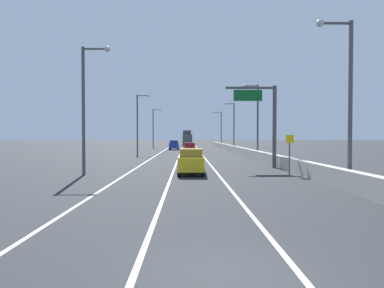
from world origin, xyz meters
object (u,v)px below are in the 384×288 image
Objects in this scene: lamp_post_left_far at (154,125)px; overhead_sign_gantry at (267,116)px; lamp_post_left_near at (87,101)px; car_blue_2 at (174,145)px; lamp_post_right_near at (346,90)px; lamp_post_left_mid at (139,120)px; lamp_post_right_fourth at (220,126)px; car_yellow_1 at (191,161)px; lamp_post_right_third at (233,123)px; lamp_post_right_second at (256,116)px; box_truck at (187,139)px; car_red_0 at (190,149)px; speed_advisory_sign at (290,151)px.

overhead_sign_gantry is at bearing -73.94° from lamp_post_left_far.
car_blue_2 is (4.73, 46.27, -4.55)m from lamp_post_left_near.
lamp_post_right_near and lamp_post_left_mid have the same top height.
lamp_post_right_fourth reaches higher than car_yellow_1.
lamp_post_right_fourth is (-0.01, 73.40, 0.00)m from lamp_post_right_near.
lamp_post_right_third is 1.00× the size of lamp_post_right_fourth.
lamp_post_right_near is 2.05× the size of car_yellow_1.
lamp_post_right_second reaches higher than car_yellow_1.
lamp_post_left_far is 10.27m from box_truck.
lamp_post_left_mid is at bearing 115.48° from lamp_post_right_near.
lamp_post_right_fourth is (0.23, 48.94, 0.00)m from lamp_post_right_second.
lamp_post_right_second is 1.00× the size of lamp_post_right_fourth.
lamp_post_right_second is 1.00× the size of lamp_post_left_near.
lamp_post_right_fourth is 1.00× the size of lamp_post_left_mid.
car_red_0 is 23.61m from car_yellow_1.
overhead_sign_gantry is 0.78× the size of lamp_post_left_far.
lamp_post_left_mid is at bearing 90.48° from lamp_post_left_near.
car_blue_2 is at bearing 84.16° from lamp_post_left_near.
car_yellow_1 is at bearing -74.44° from lamp_post_left_mid.
box_truck is (-9.15, 20.96, -3.52)m from lamp_post_right_third.
car_blue_2 is 0.44× the size of box_truck.
car_yellow_1 is (-0.05, -23.61, 0.01)m from car_red_0.
overhead_sign_gantry is at bearing -82.98° from box_truck.
box_truck is (-9.08, 69.90, -3.52)m from lamp_post_right_near.
lamp_post_right_second and lamp_post_left_mid have the same top height.
overhead_sign_gantry is 37.53m from lamp_post_right_third.
car_yellow_1 is at bearing -144.32° from overhead_sign_gantry.
lamp_post_right_near is 1.00× the size of lamp_post_right_third.
lamp_post_left_mid is 29.36m from lamp_post_left_far.
lamp_post_left_far is (-0.62, 58.72, 0.00)m from lamp_post_left_near.
lamp_post_right_near is 1.00× the size of lamp_post_left_near.
lamp_post_right_third is 1.00× the size of lamp_post_left_mid.
overhead_sign_gantry is 13.13m from lamp_post_right_second.
box_truck is at bearing 113.59° from lamp_post_right_third.
lamp_post_right_second is at bearing -33.47° from car_red_0.
lamp_post_right_third is (0.32, 24.47, 0.00)m from lamp_post_right_second.
lamp_post_right_second and lamp_post_left_near have the same top height.
lamp_post_right_near and lamp_post_left_near have the same top height.
car_yellow_1 is (-8.80, -66.91, -4.56)m from lamp_post_right_fourth.
overhead_sign_gantry is 58.94m from box_truck.
speed_advisory_sign is 0.31× the size of lamp_post_left_near.
lamp_post_right_third is 23.14m from box_truck.
overhead_sign_gantry is 0.77× the size of box_truck.
car_red_0 is at bearing 106.24° from lamp_post_right_near.
lamp_post_left_near is (-15.16, 0.10, 3.78)m from speed_advisory_sign.
lamp_post_right_fourth is 24.66m from car_blue_2.
overhead_sign_gantry is 0.78× the size of lamp_post_right_third.
speed_advisory_sign is at bearing -62.40° from lamp_post_left_mid.
lamp_post_left_near is at bearing -89.52° from lamp_post_left_mid.
overhead_sign_gantry is 28.21m from lamp_post_left_mid.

